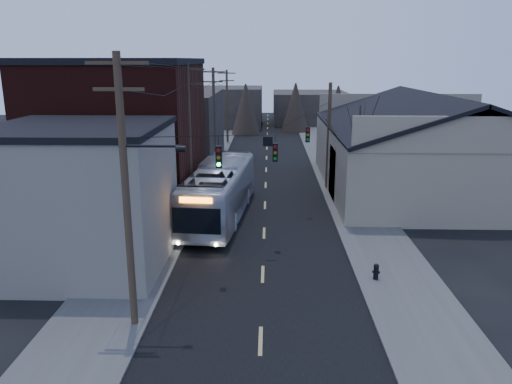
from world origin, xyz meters
TOP-DOWN VIEW (x-y plane):
  - ground at (0.00, 0.00)m, footprint 160.00×160.00m
  - road_surface at (0.00, 30.00)m, footprint 9.00×110.00m
  - sidewalk_left at (-6.50, 30.00)m, footprint 4.00×110.00m
  - sidewalk_right at (6.50, 30.00)m, footprint 4.00×110.00m
  - building_clapboard at (-9.00, 9.00)m, footprint 8.00×8.00m
  - building_brick at (-10.00, 20.00)m, footprint 10.00×12.00m
  - building_left_far at (-9.50, 36.00)m, footprint 9.00×14.00m
  - warehouse at (13.00, 25.00)m, footprint 16.16×20.60m
  - building_far_left at (-6.00, 65.00)m, footprint 10.00×12.00m
  - building_far_right at (7.00, 70.00)m, footprint 12.00×14.00m
  - bare_tree at (6.50, 20.00)m, footprint 0.40×0.40m
  - utility_lines at (-3.11, 24.14)m, footprint 11.24×45.28m
  - bus at (-3.00, 17.00)m, footprint 4.22×13.28m
  - parked_car at (-4.30, 30.52)m, footprint 1.69×4.45m
  - fire_hydrant at (5.38, 7.37)m, footprint 0.38×0.27m

SIDE VIEW (x-z plane):
  - ground at x=0.00m, z-range 0.00..0.00m
  - road_surface at x=0.00m, z-range 0.00..0.02m
  - sidewalk_left at x=-6.50m, z-range 0.00..0.12m
  - sidewalk_right at x=6.50m, z-range 0.00..0.12m
  - fire_hydrant at x=5.38m, z-range 0.15..0.92m
  - parked_car at x=-4.30m, z-range 0.00..1.45m
  - bus at x=-3.00m, z-range 0.00..3.64m
  - building_far_right at x=7.00m, z-range 0.00..5.00m
  - warehouse at x=13.00m, z-range -1.17..6.56m
  - building_far_left at x=-6.00m, z-range 0.00..6.00m
  - building_clapboard at x=-9.00m, z-range 0.00..7.00m
  - building_left_far at x=-9.50m, z-range 0.00..7.00m
  - bare_tree at x=6.50m, z-range 0.00..7.20m
  - utility_lines at x=-3.11m, z-range -0.30..10.20m
  - building_brick at x=-10.00m, z-range 0.00..10.00m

